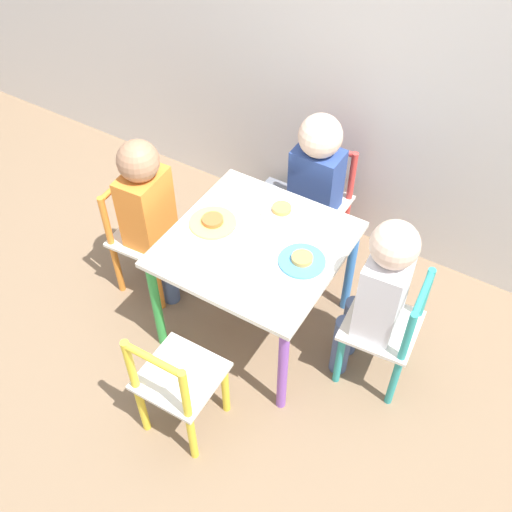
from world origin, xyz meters
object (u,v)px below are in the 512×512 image
Objects in this scene: child_right at (379,290)px; plate_left at (213,222)px; chair_orange at (144,238)px; chair_teal at (386,331)px; child_back at (315,177)px; plate_right at (302,260)px; chair_red at (318,205)px; plate_back at (282,211)px; kids_table at (256,255)px; child_left at (150,208)px; chair_yellow at (177,384)px; storage_bin at (277,214)px.

child_right is 4.37× the size of plate_left.
chair_teal is at bearing -89.51° from chair_orange.
chair_teal is (1.06, 0.08, 0.00)m from chair_orange.
plate_right is (0.19, -0.47, 0.03)m from child_back.
chair_red is at bearing -137.45° from chair_teal.
plate_back is (0.53, 0.22, 0.23)m from chair_orange.
child_right reaches higher than kids_table.
kids_table is 0.20m from plate_right.
child_right is at bearing -46.32° from chair_red.
kids_table is 3.70× the size of plate_right.
child_back is at bearing -46.93° from child_left.
child_left is (0.06, 0.00, 0.19)m from chair_orange.
child_right is (0.47, -0.43, 0.00)m from child_back.
chair_teal is (0.53, 0.04, -0.15)m from kids_table.
plate_back is (-0.01, 0.72, 0.23)m from chair_yellow.
chair_yellow is 0.76m from plate_back.
plate_left is at bearing -135.00° from plate_back.
plate_back is 0.63× the size of storage_bin.
chair_teal is 0.41m from plate_right.
chair_red is 3.01× the size of plate_left.
chair_red is 1.00× the size of chair_orange.
child_left is 0.52m from plate_back.
plate_left is (-0.19, -0.47, 0.03)m from child_back.
chair_orange is 0.70× the size of child_left.
chair_red reaches higher than plate_back.
chair_red reaches higher than plate_left.
child_right is (0.47, 0.04, 0.05)m from kids_table.
chair_teal is 0.69× the size of child_right.
chair_yellow is at bearing -69.45° from plate_left.
child_right is at bearing -42.56° from child_back.
plate_back is 0.27m from plate_right.
child_left reaches higher than chair_teal.
child_back is 0.51m from plate_right.
child_back is at bearing 111.73° from plate_right.
chair_orange reaches higher than plate_right.
chair_red is 0.70× the size of child_left.
plate_back is at bearing -90.27° from chair_yellow.
chair_red is 1.00× the size of chair_yellow.
storage_bin is (-0.22, 0.02, -0.17)m from chair_red.
chair_red is at bearing -90.63° from chair_yellow.
child_right reaches higher than storage_bin.
plate_left and plate_right have the same top height.
chair_yellow is at bearing -88.99° from kids_table.
child_back reaches higher than kids_table.
child_left is at bearing -133.00° from child_back.
plate_left is 0.38m from plate_right.
chair_orange is 1.06m from chair_teal.
chair_yellow is (0.01, -0.53, -0.15)m from kids_table.
chair_teal is at bearing 7.22° from plate_right.
kids_table is 0.80× the size of child_right.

